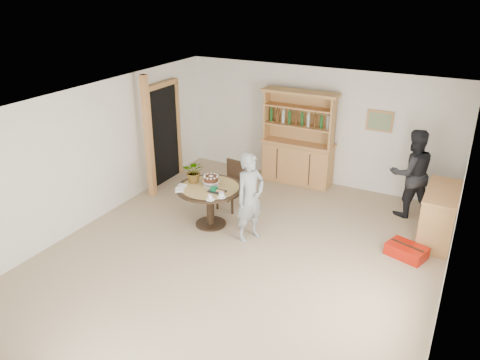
% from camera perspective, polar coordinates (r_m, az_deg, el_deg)
% --- Properties ---
extents(ground, '(7.00, 7.00, 0.00)m').
position_cam_1_polar(ground, '(7.73, 0.15, -9.22)').
color(ground, tan).
rests_on(ground, ground).
extents(room_shell, '(6.04, 7.04, 2.52)m').
position_cam_1_polar(room_shell, '(6.95, 0.22, 2.96)').
color(room_shell, white).
rests_on(room_shell, ground).
extents(doorway, '(0.13, 1.10, 2.18)m').
position_cam_1_polar(doorway, '(10.24, -9.35, 5.77)').
color(doorway, black).
rests_on(doorway, ground).
extents(pine_post, '(0.12, 0.12, 2.50)m').
position_cam_1_polar(pine_post, '(9.46, -11.12, 5.05)').
color(pine_post, tan).
rests_on(pine_post, ground).
extents(hutch, '(1.62, 0.54, 2.04)m').
position_cam_1_polar(hutch, '(10.21, 7.07, 3.36)').
color(hutch, tan).
rests_on(hutch, ground).
extents(sideboard, '(0.54, 1.26, 0.94)m').
position_cam_1_polar(sideboard, '(8.61, 23.13, -4.01)').
color(sideboard, tan).
rests_on(sideboard, ground).
extents(dining_table, '(1.20, 1.20, 0.76)m').
position_cam_1_polar(dining_table, '(8.38, -3.68, -1.79)').
color(dining_table, black).
rests_on(dining_table, ground).
extents(dining_chair, '(0.47, 0.47, 0.95)m').
position_cam_1_polar(dining_chair, '(9.05, -0.91, -0.21)').
color(dining_chair, black).
rests_on(dining_chair, ground).
extents(birthday_cake, '(0.30, 0.30, 0.20)m').
position_cam_1_polar(birthday_cake, '(8.30, -3.55, 0.08)').
color(birthday_cake, white).
rests_on(birthday_cake, dining_table).
extents(flower_vase, '(0.47, 0.44, 0.42)m').
position_cam_1_polar(flower_vase, '(8.44, -5.60, 1.06)').
color(flower_vase, '#3F7233').
rests_on(flower_vase, dining_table).
extents(gift_tray, '(0.30, 0.20, 0.08)m').
position_cam_1_polar(gift_tray, '(8.10, -2.86, -1.27)').
color(gift_tray, black).
rests_on(gift_tray, dining_table).
extents(coffee_cup_a, '(0.15, 0.15, 0.09)m').
position_cam_1_polar(coffee_cup_a, '(7.89, -2.27, -1.87)').
color(coffee_cup_a, white).
rests_on(coffee_cup_a, dining_table).
extents(coffee_cup_b, '(0.15, 0.15, 0.08)m').
position_cam_1_polar(coffee_cup_b, '(7.82, -3.65, -2.20)').
color(coffee_cup_b, white).
rests_on(coffee_cup_b, dining_table).
extents(napkins, '(0.24, 0.33, 0.03)m').
position_cam_1_polar(napkins, '(8.27, -7.26, -0.97)').
color(napkins, white).
rests_on(napkins, dining_table).
extents(teen_boy, '(0.57, 0.67, 1.56)m').
position_cam_1_polar(teen_boy, '(7.85, 1.24, -2.14)').
color(teen_boy, gray).
rests_on(teen_boy, ground).
extents(adult_person, '(1.04, 0.98, 1.69)m').
position_cam_1_polar(adult_person, '(9.20, 20.17, 0.78)').
color(adult_person, black).
rests_on(adult_person, ground).
extents(red_suitcase, '(0.70, 0.57, 0.21)m').
position_cam_1_polar(red_suitcase, '(8.13, 19.64, -8.14)').
color(red_suitcase, '#BA1709').
rests_on(red_suitcase, ground).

